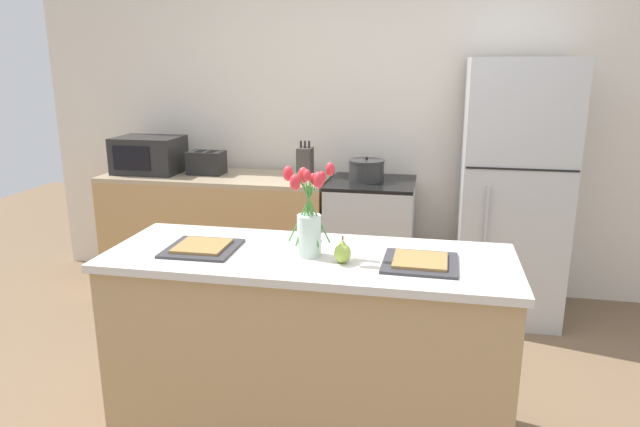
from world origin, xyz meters
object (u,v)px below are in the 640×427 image
refrigerator (512,192)px  pear_figurine (343,252)px  cooking_pot (366,170)px  flower_vase (309,218)px  plate_setting_left (202,247)px  knife_block (305,163)px  microwave (149,155)px  plate_setting_right (420,262)px  toaster (207,163)px  stove_range (370,243)px

refrigerator → pear_figurine: refrigerator is taller
pear_figurine → cooking_pot: bearing=93.6°
flower_vase → plate_setting_left: size_ratio=1.32×
knife_block → flower_vase: bearing=-76.6°
cooking_pot → microwave: microwave is taller
plate_setting_left → cooking_pot: 1.74m
plate_setting_left → plate_setting_right: size_ratio=1.00×
flower_vase → plate_setting_left: (-0.49, -0.02, -0.16)m
flower_vase → pear_figurine: 0.21m
pear_figurine → plate_setting_right: 0.33m
microwave → knife_block: (1.20, 0.02, -0.02)m
flower_vase → cooking_pot: 1.64m
toaster → pear_figurine: bearing=-52.6°
stove_range → toaster: toaster is taller
toaster → flower_vase: bearing=-55.1°
microwave → plate_setting_left: bearing=-56.0°
plate_setting_right → microwave: microwave is taller
flower_vase → pear_figurine: flower_vase is taller
refrigerator → plate_setting_left: size_ratio=5.55×
refrigerator → cooking_pot: bearing=179.1°
refrigerator → pear_figurine: bearing=-117.8°
flower_vase → plate_setting_right: flower_vase is taller
pear_figurine → knife_block: knife_block is taller
flower_vase → cooking_pot: bearing=88.2°
refrigerator → microwave: size_ratio=3.64×
refrigerator → flower_vase: refrigerator is taller
plate_setting_left → refrigerator: bearing=46.8°
refrigerator → microwave: bearing=-180.0°
toaster → cooking_pot: 1.20m
toaster → cooking_pot: bearing=-0.6°
toaster → plate_setting_left: bearing=-68.4°
stove_range → flower_vase: bearing=-93.4°
stove_range → microwave: size_ratio=1.89×
plate_setting_right → refrigerator: bearing=71.0°
cooking_pot → plate_setting_right: bearing=-75.5°
flower_vase → plate_setting_right: size_ratio=1.32×
pear_figurine → toaster: 2.15m
microwave → knife_block: same height
flower_vase → pear_figurine: size_ratio=3.50×
plate_setting_left → knife_block: bearing=86.5°
refrigerator → plate_setting_right: 1.73m
refrigerator → toaster: refrigerator is taller
refrigerator → cooking_pot: 1.00m
flower_vase → microwave: (-1.59, 1.62, -0.02)m
refrigerator → plate_setting_right: (-0.56, -1.64, 0.03)m
plate_setting_right → toaster: 2.33m
pear_figurine → toaster: (-1.31, 1.71, 0.05)m
plate_setting_right → flower_vase: bearing=177.9°
toaster → knife_block: bearing=-0.7°
refrigerator → plate_setting_right: size_ratio=5.55×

